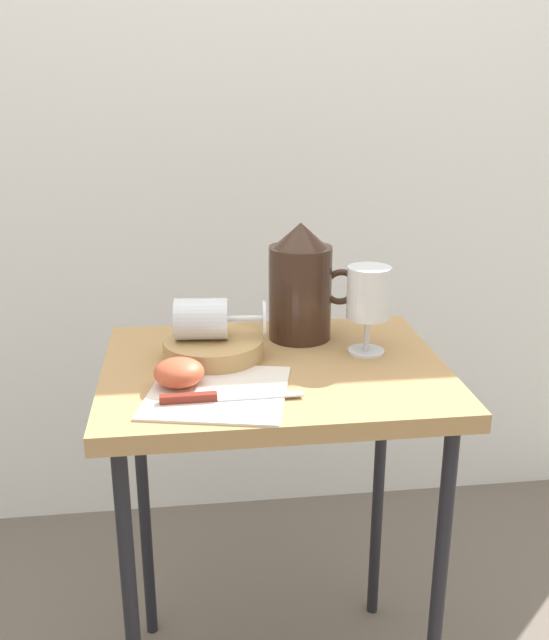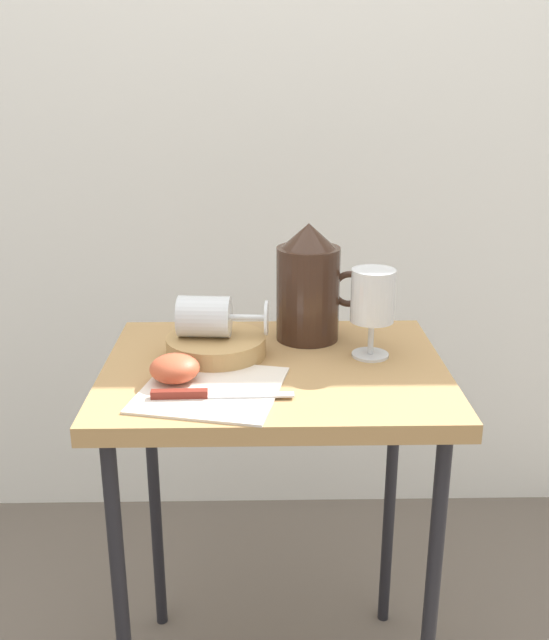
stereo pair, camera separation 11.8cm
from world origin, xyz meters
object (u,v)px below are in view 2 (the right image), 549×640
at_px(wine_glass_upright, 373,301).
at_px(wine_glass_tipped_near, 207,317).
at_px(basket_tray, 216,346).
at_px(apple_half_left, 175,368).
at_px(knife, 201,394).
at_px(table, 274,404).
at_px(pitcher, 308,293).

xyz_separation_m(wine_glass_upright, wine_glass_tipped_near, (-0.28, 0.01, -0.03)).
distance_m(basket_tray, wine_glass_tipped_near, 0.05).
bearing_deg(apple_half_left, knife, -53.19).
relative_size(table, wine_glass_tipped_near, 4.37).
bearing_deg(wine_glass_tipped_near, pitcher, 24.32).
relative_size(wine_glass_upright, wine_glass_tipped_near, 0.98).
height_order(apple_half_left, knife, apple_half_left).
distance_m(wine_glass_upright, apple_half_left, 0.35).
bearing_deg(pitcher, knife, -124.06).
bearing_deg(table, apple_half_left, -155.42).
bearing_deg(basket_tray, table, -24.10).
distance_m(wine_glass_upright, knife, 0.34).
xyz_separation_m(basket_tray, wine_glass_tipped_near, (-0.01, 0.00, 0.05)).
xyz_separation_m(wine_glass_tipped_near, knife, (0.00, -0.18, -0.06)).
xyz_separation_m(apple_half_left, knife, (0.05, -0.06, -0.02)).
xyz_separation_m(wine_glass_upright, knife, (-0.28, -0.17, -0.09)).
xyz_separation_m(table, basket_tray, (-0.10, 0.04, 0.09)).
height_order(basket_tray, apple_half_left, apple_half_left).
relative_size(wine_glass_tipped_near, apple_half_left, 2.02).
xyz_separation_m(table, apple_half_left, (-0.16, -0.07, 0.10)).
xyz_separation_m(basket_tray, wine_glass_upright, (0.27, -0.01, 0.08)).
height_order(table, basket_tray, basket_tray).
height_order(wine_glass_tipped_near, knife, wine_glass_tipped_near).
bearing_deg(knife, wine_glass_upright, 31.36).
distance_m(table, basket_tray, 0.14).
xyz_separation_m(wine_glass_upright, apple_half_left, (-0.33, -0.11, -0.08)).
bearing_deg(wine_glass_upright, apple_half_left, -161.42).
xyz_separation_m(pitcher, wine_glass_tipped_near, (-0.18, -0.08, -0.02)).
distance_m(pitcher, wine_glass_tipped_near, 0.20).
distance_m(table, knife, 0.19).
bearing_deg(apple_half_left, basket_tray, 63.74).
relative_size(pitcher, wine_glass_tipped_near, 1.36).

